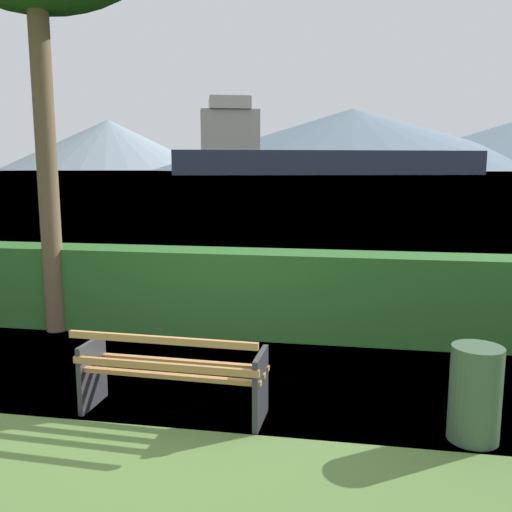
{
  "coord_description": "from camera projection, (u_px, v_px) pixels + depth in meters",
  "views": [
    {
      "loc": [
        1.65,
        -4.83,
        2.37
      ],
      "look_at": [
        0.0,
        4.58,
        0.82
      ],
      "focal_mm": 38.41,
      "sensor_mm": 36.0,
      "label": 1
    }
  ],
  "objects": [
    {
      "name": "distant_hills",
      "position": [
        370.0,
        142.0,
        574.43
      ],
      "size": [
        760.17,
        416.89,
        63.32
      ],
      "color": "gray",
      "rests_on": "ground_plane"
    },
    {
      "name": "hedge_row",
      "position": [
        233.0,
        292.0,
        7.85
      ],
      "size": [
        11.46,
        0.7,
        1.21
      ],
      "primitive_type": "cube",
      "color": "#285B23",
      "rests_on": "ground_plane"
    },
    {
      "name": "trash_bin",
      "position": [
        475.0,
        394.0,
        4.76
      ],
      "size": [
        0.44,
        0.44,
        0.85
      ],
      "primitive_type": "cylinder",
      "color": "#385138",
      "rests_on": "ground_plane"
    },
    {
      "name": "cargo_ship_large",
      "position": [
        305.0,
        154.0,
        188.32
      ],
      "size": [
        107.29,
        45.41,
        25.39
      ],
      "color": "#2D384C",
      "rests_on": "water_surface"
    },
    {
      "name": "ground_plane",
      "position": [
        175.0,
        412.0,
        5.36
      ],
      "size": [
        1400.0,
        1400.0,
        0.0
      ],
      "primitive_type": "plane",
      "color": "#4C6B33"
    },
    {
      "name": "water_surface",
      "position": [
        350.0,
        172.0,
        306.48
      ],
      "size": [
        620.0,
        620.0,
        0.0
      ],
      "primitive_type": "plane",
      "color": "#7A99A8",
      "rests_on": "ground_plane"
    },
    {
      "name": "park_bench",
      "position": [
        172.0,
        373.0,
        5.23
      ],
      "size": [
        1.82,
        0.64,
        0.87
      ],
      "color": "#A0703F",
      "rests_on": "ground_plane"
    }
  ]
}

